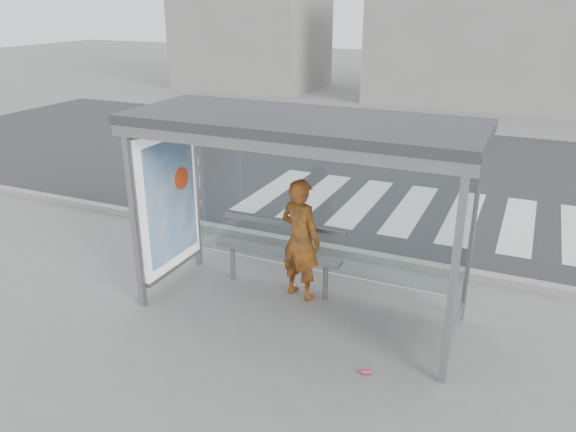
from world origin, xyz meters
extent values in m
plane|color=slate|center=(0.00, 0.00, 0.00)|extent=(80.00, 80.00, 0.00)
cube|color=#27272A|center=(0.00, 7.00, 0.00)|extent=(30.00, 10.00, 0.01)
cube|color=gray|center=(0.00, 1.95, 0.06)|extent=(30.00, 0.18, 0.12)
cube|color=silver|center=(-2.50, 4.50, 0.00)|extent=(0.55, 3.00, 0.00)
cube|color=silver|center=(-1.50, 4.50, 0.00)|extent=(0.55, 3.00, 0.00)
cube|color=silver|center=(-0.50, 4.50, 0.00)|extent=(0.55, 3.00, 0.00)
cube|color=silver|center=(0.50, 4.50, 0.00)|extent=(0.55, 3.00, 0.00)
cube|color=silver|center=(1.50, 4.50, 0.00)|extent=(0.55, 3.00, 0.00)
cube|color=silver|center=(2.50, 4.50, 0.00)|extent=(0.55, 3.00, 0.00)
cube|color=gray|center=(-2.00, -0.70, 1.25)|extent=(0.08, 0.08, 2.50)
cube|color=gray|center=(2.00, -0.70, 1.25)|extent=(0.08, 0.08, 2.50)
cube|color=gray|center=(-2.00, 0.70, 1.25)|extent=(0.08, 0.08, 2.50)
cube|color=gray|center=(2.00, 0.70, 1.25)|extent=(0.08, 0.08, 2.50)
cube|color=#2D2D30|center=(0.00, 0.00, 2.56)|extent=(4.25, 1.65, 0.12)
cube|color=gray|center=(0.00, -0.76, 2.45)|extent=(4.25, 0.06, 0.18)
cube|color=white|center=(0.00, 0.70, 1.30)|extent=(3.80, 0.02, 2.00)
cube|color=white|center=(-2.00, 0.00, 1.30)|extent=(0.15, 1.25, 2.00)
cube|color=#3780C9|center=(-1.92, 0.00, 1.30)|extent=(0.01, 1.10, 1.70)
cylinder|color=#F54615|center=(-1.91, 0.25, 1.55)|extent=(0.02, 0.32, 0.32)
cube|color=white|center=(2.00, 0.00, 1.30)|extent=(0.03, 1.25, 2.00)
cube|color=beige|center=(1.97, 0.05, 1.40)|extent=(0.03, 0.86, 1.16)
cube|color=gray|center=(-10.00, 18.00, 3.00)|extent=(6.00, 5.00, 6.00)
cube|color=gray|center=(0.00, 18.00, 2.50)|extent=(8.00, 5.00, 5.00)
imported|color=red|center=(-0.16, 0.43, 0.86)|extent=(0.71, 0.56, 1.72)
cube|color=slate|center=(-0.53, 0.47, 0.57)|extent=(1.87, 0.23, 0.05)
cylinder|color=slate|center=(-1.25, 0.47, 0.27)|extent=(0.07, 0.07, 0.55)
cylinder|color=slate|center=(0.20, 0.47, 0.27)|extent=(0.07, 0.07, 0.55)
cube|color=slate|center=(-0.53, 0.66, 0.94)|extent=(1.87, 0.04, 0.06)
cylinder|color=#E9446C|center=(1.21, -0.92, 0.03)|extent=(0.12, 0.09, 0.06)
camera|label=1|loc=(2.54, -6.00, 3.91)|focal=35.00mm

